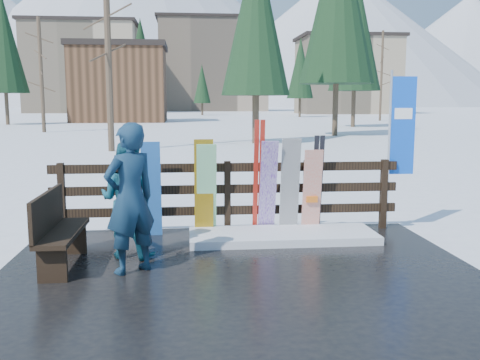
{
  "coord_description": "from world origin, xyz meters",
  "views": [
    {
      "loc": [
        -0.64,
        -6.26,
        2.16
      ],
      "look_at": [
        0.08,
        1.0,
        1.1
      ],
      "focal_mm": 40.0,
      "sensor_mm": 36.0,
      "label": 1
    }
  ],
  "objects": [
    {
      "name": "ground",
      "position": [
        0.0,
        0.0,
        0.0
      ],
      "size": [
        700.0,
        700.0,
        0.0
      ],
      "primitive_type": "plane",
      "color": "white",
      "rests_on": "ground"
    },
    {
      "name": "deck",
      "position": [
        0.0,
        0.0,
        0.04
      ],
      "size": [
        6.0,
        5.0,
        0.08
      ],
      "primitive_type": "cube",
      "color": "black",
      "rests_on": "ground"
    },
    {
      "name": "fence",
      "position": [
        0.0,
        2.2,
        0.74
      ],
      "size": [
        5.6,
        0.1,
        1.15
      ],
      "color": "black",
      "rests_on": "deck"
    },
    {
      "name": "snow_patch",
      "position": [
        0.8,
        1.6,
        0.14
      ],
      "size": [
        2.84,
        1.0,
        0.12
      ],
      "primitive_type": "cube",
      "color": "white",
      "rests_on": "deck"
    },
    {
      "name": "bench",
      "position": [
        -2.29,
        0.52,
        0.6
      ],
      "size": [
        0.41,
        1.5,
        0.97
      ],
      "color": "black",
      "rests_on": "deck"
    },
    {
      "name": "snowboard_0",
      "position": [
        -1.19,
        1.98,
        0.83
      ],
      "size": [
        0.29,
        0.23,
        1.5
      ],
      "primitive_type": "cube",
      "rotation": [
        0.14,
        0.0,
        0.0
      ],
      "color": "blue",
      "rests_on": "deck"
    },
    {
      "name": "snowboard_1",
      "position": [
        -0.34,
        1.98,
        0.81
      ],
      "size": [
        0.3,
        0.3,
        1.45
      ],
      "primitive_type": "cube",
      "rotation": [
        0.19,
        0.0,
        0.0
      ],
      "color": "white",
      "rests_on": "deck"
    },
    {
      "name": "snowboard_2",
      "position": [
        -0.39,
        1.98,
        0.84
      ],
      "size": [
        0.3,
        0.2,
        1.53
      ],
      "primitive_type": "cube",
      "rotation": [
        0.11,
        0.0,
        0.0
      ],
      "color": "#FFB808",
      "rests_on": "deck"
    },
    {
      "name": "snowboard_3",
      "position": [
        0.63,
        1.98,
        0.83
      ],
      "size": [
        0.26,
        0.43,
        1.5
      ],
      "primitive_type": "cube",
      "rotation": [
        0.26,
        0.0,
        0.0
      ],
      "color": "silver",
      "rests_on": "deck"
    },
    {
      "name": "snowboard_4",
      "position": [
        0.98,
        1.98,
        0.85
      ],
      "size": [
        0.3,
        0.26,
        1.53
      ],
      "primitive_type": "cube",
      "rotation": [
        0.15,
        0.0,
        0.0
      ],
      "color": "black",
      "rests_on": "deck"
    },
    {
      "name": "snowboard_5",
      "position": [
        1.34,
        1.98,
        0.76
      ],
      "size": [
        0.29,
        0.23,
        1.35
      ],
      "primitive_type": "cube",
      "rotation": [
        0.15,
        0.0,
        0.0
      ],
      "color": "silver",
      "rests_on": "deck"
    },
    {
      "name": "ski_pair_a",
      "position": [
        0.49,
        2.05,
        0.99
      ],
      "size": [
        0.16,
        0.28,
        1.82
      ],
      "color": "#B22115",
      "rests_on": "deck"
    },
    {
      "name": "ski_pair_b",
      "position": [
        1.44,
        2.05,
        0.87
      ],
      "size": [
        0.17,
        0.25,
        1.57
      ],
      "color": "black",
      "rests_on": "deck"
    },
    {
      "name": "rental_flag",
      "position": [
        2.85,
        2.25,
        1.69
      ],
      "size": [
        0.45,
        0.04,
        2.6
      ],
      "color": "silver",
      "rests_on": "deck"
    },
    {
      "name": "person_front",
      "position": [
        -1.34,
        0.24,
        1.0
      ],
      "size": [
        0.8,
        0.75,
        1.85
      ],
      "primitive_type": "imported",
      "rotation": [
        0.0,
        0.0,
        3.77
      ],
      "color": "navy",
      "rests_on": "deck"
    },
    {
      "name": "person_back",
      "position": [
        -1.45,
        0.92,
        0.87
      ],
      "size": [
        0.92,
        0.81,
        1.57
      ],
      "primitive_type": "imported",
      "rotation": [
        0.0,
        0.0,
        2.81
      ],
      "color": "navy",
      "rests_on": "deck"
    },
    {
      "name": "resort_buildings",
      "position": [
        1.03,
        115.41,
        9.81
      ],
      "size": [
        73.0,
        87.6,
        22.6
      ],
      "color": "tan",
      "rests_on": "ground"
    },
    {
      "name": "trees",
      "position": [
        3.09,
        45.93,
        5.95
      ],
      "size": [
        42.34,
        68.59,
        13.4
      ],
      "color": "#382B1E",
      "rests_on": "ground"
    },
    {
      "name": "mountains",
      "position": [
        -10.5,
        328.41,
        50.2
      ],
      "size": [
        520.0,
        260.0,
        120.0
      ],
      "color": "white",
      "rests_on": "ground"
    }
  ]
}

